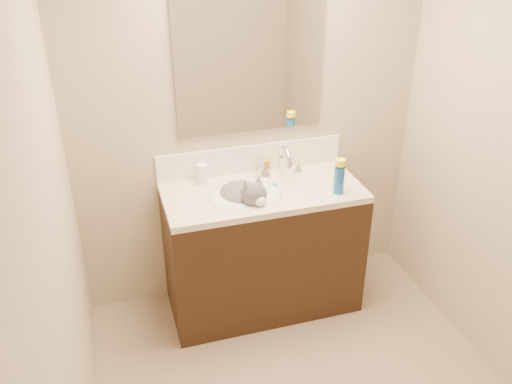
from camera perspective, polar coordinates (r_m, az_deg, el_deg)
room_shell at (r=2.16m, az=8.65°, el=3.20°), size 2.24×2.54×2.52m
vanity_cabinet at (r=3.49m, az=0.71°, el=-6.29°), size 1.20×0.55×0.82m
counter_slab at (r=3.26m, az=0.76°, el=-0.07°), size 1.20×0.55×0.04m
basin at (r=3.23m, az=-1.12°, el=-1.39°), size 0.45×0.36×0.14m
faucet at (r=3.38m, az=2.98°, el=2.99°), size 0.28×0.20×0.21m
cat at (r=3.22m, az=-1.35°, el=-0.71°), size 0.39×0.42×0.32m
backsplash at (r=3.44m, az=-0.55°, el=3.54°), size 1.20×0.02×0.18m
mirror at (r=3.23m, az=-0.60°, el=13.07°), size 0.90×0.02×0.80m
pill_bottle at (r=3.32m, az=-5.74°, el=1.92°), size 0.07×0.07×0.12m
pill_label at (r=3.33m, az=-5.73°, el=1.66°), size 0.06×0.06×0.04m
silver_jar at (r=3.40m, az=0.23°, el=2.21°), size 0.07×0.07×0.07m
amber_bottle at (r=3.42m, az=1.19°, el=2.59°), size 0.05×0.05×0.09m
toothbrush at (r=3.30m, az=2.01°, el=0.79°), size 0.07×0.14×0.01m
toothbrush_head at (r=3.30m, az=2.01°, el=0.84°), size 0.03×0.04×0.02m
spray_can at (r=3.22m, az=8.73°, el=1.26°), size 0.06×0.06×0.17m
spray_cap at (r=3.17m, az=8.88°, el=3.11°), size 0.06×0.06×0.04m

